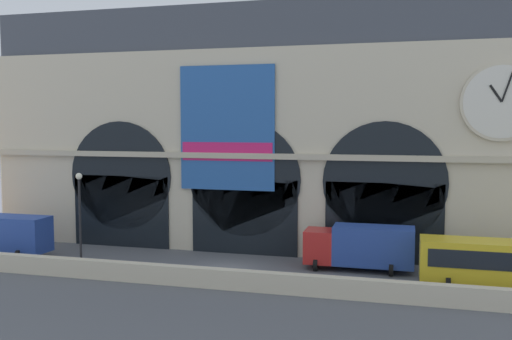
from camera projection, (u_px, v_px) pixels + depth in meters
The scene contains 6 objects.
ground_plane at pixel (225, 270), 39.35m from camera, with size 200.00×200.00×0.00m, color #54565B.
quay_parapet_wall at pixel (203, 277), 35.18m from camera, with size 90.00×0.70×1.23m, color beige.
station_building at pixel (254, 131), 46.18m from camera, with size 44.63×6.30×19.60m.
box_truck_west at pixel (4, 234), 43.39m from camera, with size 7.50×2.91×3.12m.
box_truck_mideast at pixel (360, 246), 39.13m from camera, with size 7.50×2.91×3.12m.
street_lamp_quayside at pixel (80, 210), 37.98m from camera, with size 0.44×0.44×6.90m.
Camera 1 is at (12.13, -36.74, 10.25)m, focal length 39.47 mm.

